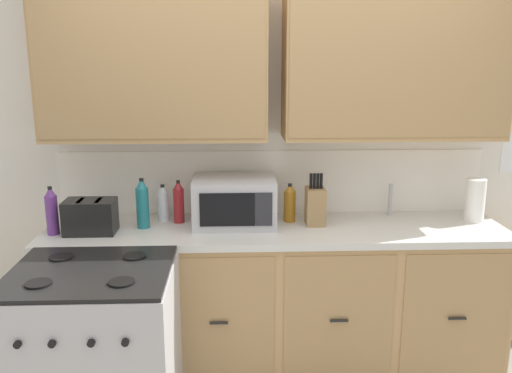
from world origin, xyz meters
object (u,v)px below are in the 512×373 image
(knife_block, at_px, (315,205))
(bottle_teal, at_px, (143,204))
(bottle_red, at_px, (179,202))
(microwave, at_px, (234,201))
(bottle_clear, at_px, (163,203))
(bottle_violet, at_px, (52,211))
(stove_range, at_px, (97,360))
(toaster, at_px, (90,216))
(paper_towel_roll, at_px, (475,200))
(bottle_amber, at_px, (290,203))

(knife_block, bearing_deg, bottle_teal, -178.46)
(knife_block, distance_m, bottle_teal, 1.01)
(bottle_red, bearing_deg, knife_block, -4.96)
(microwave, bearing_deg, bottle_teal, -174.73)
(bottle_clear, bearing_deg, bottle_teal, -124.61)
(bottle_violet, bearing_deg, bottle_clear, 22.50)
(stove_range, xyz_separation_m, bottle_red, (0.35, 0.74, 0.59))
(stove_range, relative_size, bottle_red, 3.68)
(toaster, bearing_deg, bottle_clear, 30.98)
(knife_block, relative_size, bottle_violet, 1.13)
(bottle_teal, bearing_deg, bottle_violet, -168.44)
(paper_towel_roll, distance_m, bottle_teal, 1.97)
(paper_towel_roll, bearing_deg, bottle_clear, 177.26)
(microwave, bearing_deg, bottle_violet, -171.70)
(stove_range, distance_m, toaster, 0.81)
(bottle_red, height_order, bottle_teal, bottle_teal)
(paper_towel_roll, bearing_deg, microwave, -179.84)
(toaster, bearing_deg, bottle_red, 20.83)
(bottle_red, bearing_deg, stove_range, -114.98)
(stove_range, bearing_deg, bottle_amber, 36.06)
(stove_range, relative_size, bottle_clear, 4.27)
(knife_block, distance_m, bottle_violet, 1.50)
(stove_range, relative_size, bottle_violet, 3.47)
(toaster, xyz_separation_m, bottle_red, (0.48, 0.18, 0.03))
(stove_range, xyz_separation_m, paper_towel_roll, (2.12, 0.70, 0.60))
(toaster, bearing_deg, bottle_violet, -175.85)
(paper_towel_roll, distance_m, bottle_clear, 1.88)
(toaster, distance_m, bottle_violet, 0.21)
(bottle_teal, bearing_deg, paper_towel_roll, 1.53)
(knife_block, distance_m, paper_towel_roll, 0.97)
(stove_range, relative_size, bottle_amber, 4.07)
(bottle_teal, bearing_deg, toaster, -163.22)
(bottle_amber, distance_m, bottle_teal, 0.87)
(stove_range, distance_m, microwave, 1.14)
(microwave, height_order, toaster, microwave)
(toaster, bearing_deg, bottle_amber, 8.74)
(bottle_red, bearing_deg, bottle_clear, 155.32)
(toaster, xyz_separation_m, knife_block, (1.29, 0.11, 0.02))
(stove_range, height_order, toaster, toaster)
(bottle_amber, bearing_deg, toaster, -171.26)
(toaster, relative_size, bottle_teal, 0.95)
(toaster, height_order, bottle_red, bottle_red)
(microwave, height_order, knife_block, knife_block)
(bottle_red, distance_m, bottle_amber, 0.66)
(paper_towel_roll, xyz_separation_m, bottle_amber, (-1.11, 0.04, -0.02))
(stove_range, xyz_separation_m, microwave, (0.68, 0.69, 0.61))
(stove_range, bearing_deg, bottle_violet, 121.83)
(microwave, height_order, bottle_red, microwave)
(bottle_red, bearing_deg, bottle_amber, -0.53)
(knife_block, bearing_deg, bottle_clear, 172.74)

